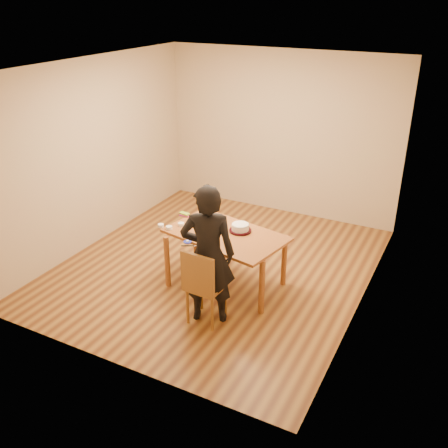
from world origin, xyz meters
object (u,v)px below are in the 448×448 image
at_px(cake, 240,227).
at_px(person, 208,255).
at_px(cake_plate, 240,231).
at_px(dining_chair, 206,286).
at_px(dining_table, 226,235).

height_order(cake, person, person).
relative_size(cake_plate, cake, 1.28).
distance_m(dining_chair, person, 0.39).
distance_m(dining_table, person, 0.75).
xyz_separation_m(dining_table, cake, (0.13, 0.14, 0.07)).
bearing_deg(dining_chair, person, 93.78).
bearing_deg(dining_table, dining_chair, -67.55).
bearing_deg(cake, dining_chair, -88.99).
bearing_deg(cake_plate, dining_table, -134.18).
height_order(dining_chair, person, person).
bearing_deg(dining_chair, dining_table, 104.74).
bearing_deg(cake_plate, dining_chair, -88.99).
xyz_separation_m(cake, person, (0.02, -0.87, 0.03)).
relative_size(dining_chair, cake_plate, 1.34).
height_order(dining_table, person, person).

